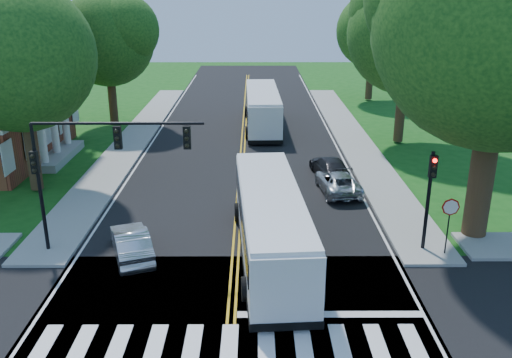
{
  "coord_description": "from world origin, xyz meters",
  "views": [
    {
      "loc": [
        0.81,
        -14.82,
        10.93
      ],
      "look_at": [
        0.9,
        9.21,
        2.4
      ],
      "focal_mm": 38.0,
      "sensor_mm": 36.0,
      "label": 1
    }
  ],
  "objects_px": {
    "signal_ne": "(430,188)",
    "dark_sedan": "(330,167)",
    "bus_lead": "(271,222)",
    "bus_follow": "(263,108)",
    "suv": "(338,182)",
    "signal_nw": "(92,156)",
    "hatchback": "(131,243)"
  },
  "relations": [
    {
      "from": "bus_lead",
      "to": "bus_follow",
      "type": "distance_m",
      "value": 22.7
    },
    {
      "from": "bus_follow",
      "to": "suv",
      "type": "relative_size",
      "value": 2.73
    },
    {
      "from": "suv",
      "to": "dark_sedan",
      "type": "relative_size",
      "value": 1.01
    },
    {
      "from": "bus_follow",
      "to": "suv",
      "type": "bearing_deg",
      "value": 103.67
    },
    {
      "from": "bus_lead",
      "to": "suv",
      "type": "bearing_deg",
      "value": -121.56
    },
    {
      "from": "dark_sedan",
      "to": "signal_ne",
      "type": "bearing_deg",
      "value": 97.66
    },
    {
      "from": "signal_nw",
      "to": "bus_lead",
      "type": "distance_m",
      "value": 7.88
    },
    {
      "from": "signal_nw",
      "to": "bus_follow",
      "type": "height_order",
      "value": "signal_nw"
    },
    {
      "from": "bus_follow",
      "to": "dark_sedan",
      "type": "distance_m",
      "value": 13.08
    },
    {
      "from": "bus_follow",
      "to": "dark_sedan",
      "type": "xyz_separation_m",
      "value": [
        3.9,
        -12.45,
        -0.98
      ]
    },
    {
      "from": "hatchback",
      "to": "bus_lead",
      "type": "bearing_deg",
      "value": 161.61
    },
    {
      "from": "signal_nw",
      "to": "bus_lead",
      "type": "bearing_deg",
      "value": -2.55
    },
    {
      "from": "signal_ne",
      "to": "dark_sedan",
      "type": "bearing_deg",
      "value": 105.72
    },
    {
      "from": "signal_ne",
      "to": "suv",
      "type": "distance_m",
      "value": 8.13
    },
    {
      "from": "signal_nw",
      "to": "dark_sedan",
      "type": "relative_size",
      "value": 1.66
    },
    {
      "from": "bus_follow",
      "to": "hatchback",
      "type": "distance_m",
      "value": 23.63
    },
    {
      "from": "signal_nw",
      "to": "hatchback",
      "type": "distance_m",
      "value": 4.0
    },
    {
      "from": "signal_nw",
      "to": "suv",
      "type": "height_order",
      "value": "signal_nw"
    },
    {
      "from": "signal_nw",
      "to": "bus_lead",
      "type": "relative_size",
      "value": 0.62
    },
    {
      "from": "signal_nw",
      "to": "suv",
      "type": "relative_size",
      "value": 1.65
    },
    {
      "from": "signal_nw",
      "to": "signal_ne",
      "type": "height_order",
      "value": "signal_nw"
    },
    {
      "from": "bus_lead",
      "to": "bus_follow",
      "type": "xyz_separation_m",
      "value": [
        0.01,
        22.7,
        0.04
      ]
    },
    {
      "from": "hatchback",
      "to": "dark_sedan",
      "type": "height_order",
      "value": "hatchback"
    },
    {
      "from": "signal_nw",
      "to": "dark_sedan",
      "type": "xyz_separation_m",
      "value": [
        11.27,
        9.92,
        -3.74
      ]
    },
    {
      "from": "signal_nw",
      "to": "bus_follow",
      "type": "distance_m",
      "value": 23.71
    },
    {
      "from": "bus_lead",
      "to": "bus_follow",
      "type": "bearing_deg",
      "value": -93.87
    },
    {
      "from": "bus_follow",
      "to": "dark_sedan",
      "type": "height_order",
      "value": "bus_follow"
    },
    {
      "from": "signal_nw",
      "to": "suv",
      "type": "distance_m",
      "value": 14.04
    },
    {
      "from": "bus_lead",
      "to": "bus_follow",
      "type": "height_order",
      "value": "bus_follow"
    },
    {
      "from": "bus_follow",
      "to": "hatchback",
      "type": "xyz_separation_m",
      "value": [
        -5.93,
        -22.85,
        -0.94
      ]
    },
    {
      "from": "signal_ne",
      "to": "bus_lead",
      "type": "height_order",
      "value": "signal_ne"
    },
    {
      "from": "signal_ne",
      "to": "hatchback",
      "type": "bearing_deg",
      "value": -177.75
    }
  ]
}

